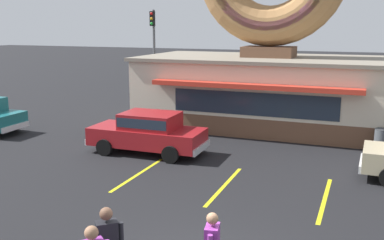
# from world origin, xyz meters

# --- Properties ---
(donut_shop_building) EXTENTS (12.30, 6.75, 10.96)m
(donut_shop_building) POSITION_xyz_m (-1.74, 13.94, 3.74)
(donut_shop_building) COLOR brown
(donut_shop_building) RESTS_ON ground
(car_red) EXTENTS (4.58, 2.03, 1.60)m
(car_red) POSITION_xyz_m (-4.93, 7.38, 0.87)
(car_red) COLOR maroon
(car_red) RESTS_ON ground
(trash_bin) EXTENTS (0.57, 0.57, 0.97)m
(trash_bin) POSITION_xyz_m (3.46, 10.65, 0.50)
(trash_bin) COLOR #51565B
(trash_bin) RESTS_ON ground
(traffic_light_pole) EXTENTS (0.28, 0.47, 5.80)m
(traffic_light_pole) POSITION_xyz_m (-10.02, 18.29, 3.71)
(traffic_light_pole) COLOR #595B60
(traffic_light_pole) RESTS_ON ground
(parking_stripe_far_left) EXTENTS (0.12, 3.60, 0.01)m
(parking_stripe_far_left) POSITION_xyz_m (-4.10, 5.00, 0.00)
(parking_stripe_far_left) COLOR yellow
(parking_stripe_far_left) RESTS_ON ground
(parking_stripe_left) EXTENTS (0.12, 3.60, 0.01)m
(parking_stripe_left) POSITION_xyz_m (-1.10, 5.00, 0.00)
(parking_stripe_left) COLOR yellow
(parking_stripe_left) RESTS_ON ground
(parking_stripe_mid_left) EXTENTS (0.12, 3.60, 0.01)m
(parking_stripe_mid_left) POSITION_xyz_m (1.90, 5.00, 0.00)
(parking_stripe_mid_left) COLOR yellow
(parking_stripe_mid_left) RESTS_ON ground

